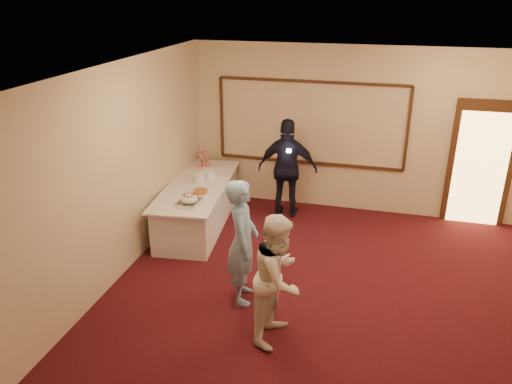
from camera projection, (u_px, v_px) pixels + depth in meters
floor at (324, 317)px, 6.36m from camera, size 7.00×7.00×0.00m
room_walls at (334, 168)px, 5.58m from camera, size 6.04×7.04×3.02m
wall_molding at (311, 123)px, 9.03m from camera, size 3.45×0.04×1.55m
doorway at (480, 165)px, 8.52m from camera, size 1.05×0.07×2.20m
buffet_table at (198, 205)px, 8.67m from camera, size 1.26×2.66×0.77m
pavlova_tray at (189, 200)px, 7.70m from camera, size 0.34×0.47×0.17m
cupcake_stand at (203, 158)px, 9.38m from camera, size 0.27×0.27×0.39m
plate_stack_a at (200, 178)px, 8.59m from camera, size 0.19×0.19×0.15m
plate_stack_b at (210, 175)px, 8.73m from camera, size 0.19×0.19×0.16m
tart at (200, 192)px, 8.13m from camera, size 0.27×0.27×0.06m
man at (242, 242)px, 6.44m from camera, size 0.54×0.70×1.71m
woman at (279, 278)px, 5.75m from camera, size 0.72×0.86×1.59m
guest at (288, 169)px, 8.85m from camera, size 1.09×0.52×1.80m
camera_flash at (289, 151)px, 8.45m from camera, size 0.08×0.06×0.05m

